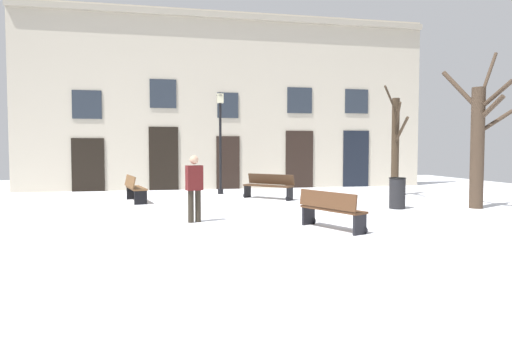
{
  "coord_description": "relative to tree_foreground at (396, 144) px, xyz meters",
  "views": [
    {
      "loc": [
        -2.56,
        -11.78,
        1.75
      ],
      "look_at": [
        0.0,
        1.4,
        1.08
      ],
      "focal_mm": 30.04,
      "sensor_mm": 36.0,
      "label": 1
    }
  ],
  "objects": [
    {
      "name": "tree_foreground",
      "position": [
        0.0,
        0.0,
        0.0
      ],
      "size": [
        1.11,
        1.71,
        4.0
      ],
      "color": "#382B1E",
      "rests_on": "ground"
    },
    {
      "name": "person_crossing_plaza",
      "position": [
        -7.73,
        -4.51,
        -1.08
      ],
      "size": [
        0.43,
        0.32,
        1.61
      ],
      "rotation": [
        0.0,
        0.0,
        0.29
      ],
      "color": "#2D271E",
      "rests_on": "ground"
    },
    {
      "name": "bench_far_corner",
      "position": [
        -9.49,
        -0.12,
        -1.5
      ],
      "size": [
        0.88,
        1.79,
        0.89
      ],
      "rotation": [
        0.0,
        0.0,
        1.82
      ],
      "color": "brown",
      "rests_on": "ground"
    },
    {
      "name": "litter_bin",
      "position": [
        -1.73,
        -3.27,
        -1.5
      ],
      "size": [
        0.49,
        0.49,
        0.92
      ],
      "color": "black",
      "rests_on": "ground"
    },
    {
      "name": "building_facade",
      "position": [
        -5.66,
        4.14,
        1.95
      ],
      "size": [
        18.07,
        0.6,
        7.77
      ],
      "color": "#BCB29E",
      "rests_on": "ground"
    },
    {
      "name": "bench_by_litter_bin",
      "position": [
        -4.91,
        -0.11,
        -1.49
      ],
      "size": [
        1.66,
        1.62,
        0.88
      ],
      "rotation": [
        0.0,
        0.0,
        5.52
      ],
      "color": "#3D2819",
      "rests_on": "ground"
    },
    {
      "name": "ground_plane",
      "position": [
        -5.66,
        -3.03,
        -1.96
      ],
      "size": [
        28.91,
        28.91,
        0.0
      ],
      "primitive_type": "plane",
      "color": "white"
    },
    {
      "name": "streetlamp",
      "position": [
        -6.4,
        1.86,
        0.46
      ],
      "size": [
        0.3,
        0.3,
        3.97
      ],
      "color": "black",
      "rests_on": "ground"
    },
    {
      "name": "tree_near_facade",
      "position": [
        0.64,
        -3.63,
        0.06
      ],
      "size": [
        1.52,
        2.02,
        4.71
      ],
      "color": "#423326",
      "rests_on": "ground"
    },
    {
      "name": "bench_facing_shops",
      "position": [
        -4.85,
        -6.03,
        -1.52
      ],
      "size": [
        1.1,
        1.65,
        0.85
      ],
      "rotation": [
        0.0,
        0.0,
        2.03
      ],
      "color": "#51331E",
      "rests_on": "ground"
    }
  ]
}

